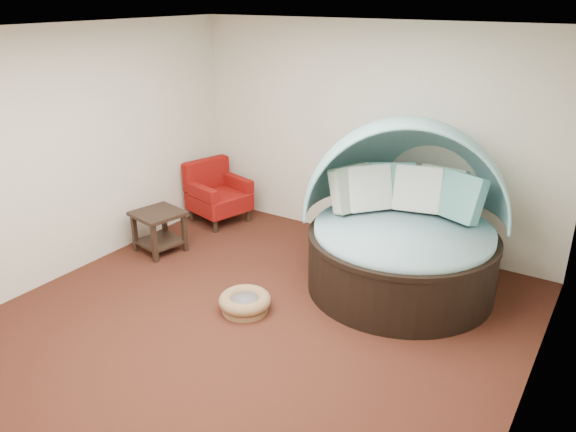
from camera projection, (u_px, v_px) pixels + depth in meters
The scene contains 9 objects.
floor at pixel (258, 321), 5.68m from camera, with size 5.00×5.00×0.00m, color #401C12.
wall_back at pixel (369, 135), 7.12m from camera, with size 5.00×5.00×0.00m, color beige.
wall_left at pixel (76, 152), 6.40m from camera, with size 5.00×5.00×0.00m, color beige.
wall_right at pixel (546, 254), 3.91m from camera, with size 5.00×5.00×0.00m, color beige.
ceiling at pixel (251, 31), 4.63m from camera, with size 5.00×5.00×0.00m, color white.
canopy_daybed at pixel (404, 212), 6.09m from camera, with size 2.72×2.68×1.89m.
pet_basket at pixel (245, 302), 5.83m from camera, with size 0.70×0.70×0.19m.
red_armchair at pixel (217, 194), 8.04m from camera, with size 0.90×0.90×0.86m.
side_table at pixel (159, 226), 7.08m from camera, with size 0.66×0.66×0.54m.
Camera 1 is at (2.87, -3.95, 3.11)m, focal length 35.00 mm.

